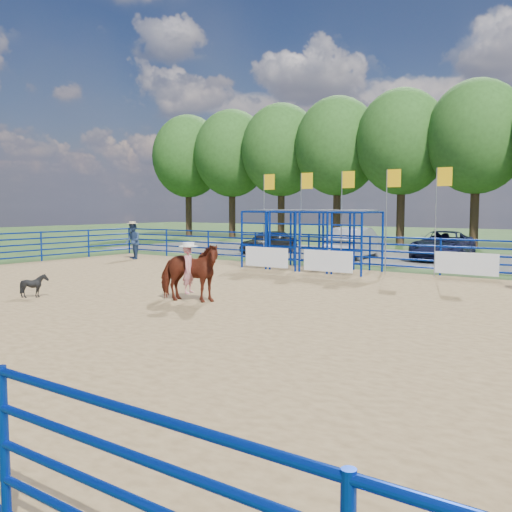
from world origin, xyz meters
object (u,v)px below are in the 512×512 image
horse_and_rider (189,270)px  car_a (269,241)px  car_c (443,245)px  car_b (355,243)px  calf (34,286)px  spectator_cowboy (133,241)px

horse_and_rider → car_a: 17.31m
car_a → car_c: (9.57, 1.75, 0.05)m
car_a → car_b: (5.50, 0.04, 0.13)m
calf → spectator_cowboy: 12.41m
calf → car_a: 17.94m
calf → horse_and_rider: bearing=-66.5°
car_b → car_c: bearing=-163.7°
car_b → car_c: size_ratio=0.94×
car_b → calf: bearing=77.2°
horse_and_rider → car_b: size_ratio=0.48×
horse_and_rider → spectator_cowboy: horse_and_rider is taller
calf → spectator_cowboy: (-7.03, 10.21, 0.60)m
horse_and_rider → car_b: bearing=98.6°
car_b → car_c: (4.07, 1.71, -0.08)m
calf → car_c: 20.24m
spectator_cowboy → calf: bearing=-55.5°
horse_and_rider → car_c: bearing=84.2°
car_a → horse_and_rider: bearing=-59.8°
calf → spectator_cowboy: size_ratio=0.37×
car_c → horse_and_rider: bearing=-100.7°
calf → spectator_cowboy: spectator_cowboy is taller
horse_and_rider → spectator_cowboy: (-11.29, 8.07, 0.05)m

